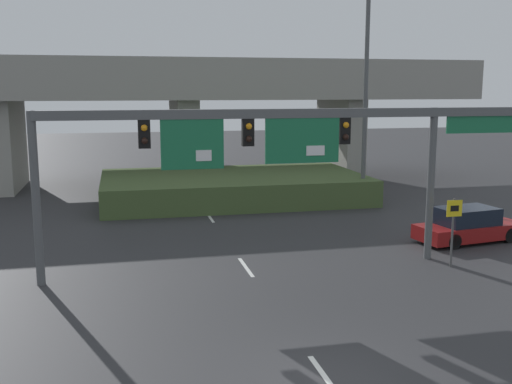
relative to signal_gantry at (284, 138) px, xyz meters
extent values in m
plane|color=#2D2D30|center=(-1.30, -8.33, -4.73)|extent=(160.00, 160.00, 0.00)
cube|color=silver|center=(-1.30, -8.36, -4.73)|extent=(0.14, 2.40, 0.01)
cube|color=silver|center=(-1.30, 0.44, -4.73)|extent=(0.14, 2.40, 0.01)
cube|color=silver|center=(-1.30, 9.23, -4.73)|extent=(0.14, 2.40, 0.01)
cube|color=silver|center=(-1.30, 18.02, -4.73)|extent=(0.14, 2.40, 0.01)
cube|color=silver|center=(-1.30, 26.82, -4.73)|extent=(0.14, 2.40, 0.01)
cylinder|color=#515456|center=(-8.36, 0.02, -1.85)|extent=(0.28, 0.28, 5.76)
cylinder|color=#515456|center=(5.76, 0.02, -1.85)|extent=(0.28, 0.28, 5.76)
cube|color=#515456|center=(0.66, 0.02, 0.87)|extent=(18.04, 0.32, 0.32)
cube|color=black|center=(-4.83, 0.02, 0.23)|extent=(0.40, 0.28, 0.95)
sphere|color=orange|center=(-4.83, -0.15, 0.44)|extent=(0.22, 0.22, 0.22)
sphere|color=black|center=(-4.83, -0.15, 0.02)|extent=(0.22, 0.22, 0.22)
cube|color=black|center=(-1.30, 0.02, 0.23)|extent=(0.40, 0.28, 0.95)
sphere|color=orange|center=(-1.30, -0.15, 0.44)|extent=(0.22, 0.22, 0.22)
sphere|color=black|center=(-1.30, -0.15, 0.02)|extent=(0.22, 0.22, 0.22)
cube|color=black|center=(2.23, 0.02, 0.23)|extent=(0.40, 0.28, 0.95)
sphere|color=orange|center=(2.23, -0.15, 0.44)|extent=(0.22, 0.22, 0.22)
sphere|color=black|center=(2.23, -0.15, 0.02)|extent=(0.22, 0.22, 0.22)
cube|color=#196B42|center=(-3.24, -0.08, -0.14)|extent=(2.13, 0.08, 1.69)
cube|color=white|center=(-2.87, -0.13, -0.52)|extent=(0.53, 0.03, 0.37)
cube|color=#196B42|center=(0.64, -0.08, -0.08)|extent=(2.69, 0.08, 1.58)
cube|color=white|center=(1.11, -0.13, -0.44)|extent=(0.67, 0.03, 0.35)
cube|color=#196B42|center=(7.92, -0.04, 0.39)|extent=(3.33, 0.07, 0.64)
cylinder|color=#4C4C4C|center=(6.04, -1.19, -3.46)|extent=(0.08, 0.08, 2.54)
cube|color=yellow|center=(6.04, -1.23, -2.53)|extent=(0.60, 0.03, 0.60)
cube|color=black|center=(6.04, -1.25, -2.53)|extent=(0.33, 0.01, 0.21)
cylinder|color=#515456|center=(7.67, 10.91, 1.59)|extent=(0.24, 0.24, 12.64)
cube|color=gray|center=(-1.30, 20.93, 1.87)|extent=(40.10, 8.21, 1.72)
cube|color=gray|center=(-1.30, 17.03, 3.18)|extent=(40.10, 0.40, 0.90)
cube|color=gray|center=(-12.66, 20.93, -1.86)|extent=(1.40, 6.57, 5.74)
cube|color=gray|center=(-1.30, 20.93, -1.86)|extent=(1.40, 6.57, 5.74)
cube|color=gray|center=(10.06, 20.93, -1.86)|extent=(1.40, 6.57, 5.74)
cube|color=#42562D|center=(0.79, 13.95, -3.99)|extent=(15.08, 8.65, 1.47)
cube|color=maroon|center=(8.79, 1.98, -4.26)|extent=(4.91, 2.45, 0.61)
cube|color=black|center=(8.60, 1.95, -3.60)|extent=(2.65, 1.94, 0.71)
cylinder|color=black|center=(10.11, 2.97, -4.41)|extent=(0.67, 0.31, 0.64)
cylinder|color=black|center=(10.34, 1.43, -4.41)|extent=(0.67, 0.31, 0.64)
cylinder|color=black|center=(7.23, 2.54, -4.41)|extent=(0.67, 0.31, 0.64)
cylinder|color=black|center=(7.46, 1.00, -4.41)|extent=(0.67, 0.31, 0.64)
camera|label=1|loc=(-5.65, -20.22, 1.71)|focal=42.00mm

